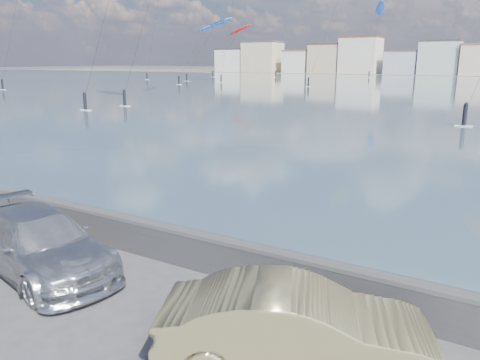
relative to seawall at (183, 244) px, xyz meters
name	(u,v)px	position (x,y,z in m)	size (l,w,h in m)	color
ground	(109,309)	(0.00, -2.70, -0.58)	(700.00, 700.00, 0.00)	#333335
bay_water	(479,90)	(0.00, 88.80, -0.58)	(500.00, 177.00, 0.00)	#395167
seawall	(183,244)	(0.00, 0.00, 0.00)	(400.00, 0.36, 1.08)	#28282B
car_silver	(39,243)	(-2.92, -2.21, 0.21)	(2.21, 5.44, 1.58)	silver
car_champagne	(296,328)	(4.41, -2.46, 0.22)	(1.69, 4.84, 1.59)	tan
kitesurfer_3	(240,30)	(-76.50, 130.15, 14.46)	(9.82, 13.50, 17.28)	red
kitesurfer_5	(380,9)	(-36.92, 153.27, 20.93)	(5.33, 15.09, 24.42)	blue
kitesurfer_11	(215,25)	(-67.86, 102.71, 14.14)	(9.98, 15.45, 17.17)	blue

